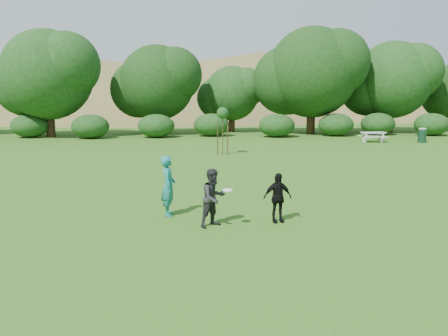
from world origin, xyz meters
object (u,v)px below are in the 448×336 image
object	(u,v)px
player_teal	(168,186)
sapling	(223,114)
player_black	(277,198)
trash_can_lidded	(422,134)
player_grey	(214,198)
trash_can_near	(422,137)
picnic_table	(373,135)

from	to	relation	value
player_teal	sapling	xyz separation A→B (m)	(2.62, 13.22, 1.53)
player_teal	player_black	bearing A→B (deg)	-106.79
player_teal	trash_can_lidded	bearing A→B (deg)	-43.22
player_grey	trash_can_near	size ratio (longest dim) A/B	1.76
player_black	trash_can_lidded	xyz separation A→B (m)	(15.61, 20.77, -0.16)
sapling	picnic_table	xyz separation A→B (m)	(12.03, 6.38, -1.90)
sapling	player_black	bearing A→B (deg)	-88.16
sapling	trash_can_lidded	world-z (taller)	sapling
player_teal	picnic_table	distance (m)	24.47
player_grey	picnic_table	size ratio (longest dim) A/B	0.88
player_teal	trash_can_near	distance (m)	26.20
player_teal	player_grey	bearing A→B (deg)	-133.22
player_teal	picnic_table	bearing A→B (deg)	-36.72
trash_can_lidded	player_grey	bearing A→B (deg)	-129.62
player_grey	sapling	bearing A→B (deg)	49.30
trash_can_near	trash_can_lidded	bearing A→B (deg)	61.22
trash_can_near	trash_can_lidded	distance (m)	1.10
player_teal	trash_can_lidded	world-z (taller)	player_teal
player_teal	picnic_table	xyz separation A→B (m)	(14.65, 19.60, -0.37)
trash_can_near	player_teal	bearing A→B (deg)	-133.88
trash_can_near	player_black	bearing A→B (deg)	-127.28
player_grey	sapling	distance (m)	14.57
picnic_table	sapling	bearing A→B (deg)	-152.07
trash_can_near	picnic_table	xyz separation A→B (m)	(-3.51, 0.72, 0.07)
trash_can_lidded	picnic_table	bearing A→B (deg)	-176.57
player_black	picnic_table	size ratio (longest dim) A/B	0.78
player_grey	trash_can_near	bearing A→B (deg)	14.59
trash_can_near	picnic_table	world-z (taller)	trash_can_near
sapling	player_grey	bearing A→B (deg)	-95.35
picnic_table	trash_can_lidded	bearing A→B (deg)	3.43
trash_can_near	player_grey	bearing A→B (deg)	-130.07
picnic_table	trash_can_near	bearing A→B (deg)	-11.52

